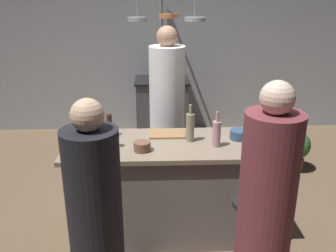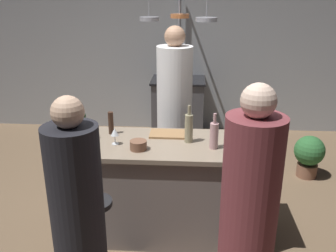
{
  "view_description": "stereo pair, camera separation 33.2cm",
  "coord_description": "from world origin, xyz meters",
  "px_view_note": "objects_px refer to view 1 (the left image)",
  "views": [
    {
      "loc": [
        -0.12,
        -2.97,
        2.16
      ],
      "look_at": [
        0.0,
        0.15,
        1.0
      ],
      "focal_mm": 39.63,
      "sensor_mm": 36.0,
      "label": 1
    },
    {
      "loc": [
        0.21,
        -2.96,
        2.16
      ],
      "look_at": [
        0.0,
        0.15,
        1.0
      ],
      "focal_mm": 39.63,
      "sensor_mm": 36.0,
      "label": 2
    }
  ],
  "objects_px": {
    "cutting_board": "(167,134)",
    "wine_glass_near_left_guest": "(117,135)",
    "bar_stool_right": "(247,236)",
    "wine_bottle_red": "(82,130)",
    "pepper_mill": "(110,125)",
    "wine_bottle_rose": "(217,133)",
    "guest_right": "(265,218)",
    "wine_bottle_white": "(190,127)",
    "guest_left": "(97,231)",
    "stove_range": "(162,108)",
    "bar_stool_left": "(107,239)",
    "potted_plant": "(295,148)",
    "chef": "(167,116)",
    "mixing_bowl_wooden": "(142,146)",
    "wine_glass_by_chef": "(259,131)",
    "mixing_bowl_blue": "(239,135)"
  },
  "relations": [
    {
      "from": "chef",
      "to": "wine_glass_near_left_guest",
      "type": "distance_m",
      "value": 1.08
    },
    {
      "from": "mixing_bowl_blue",
      "to": "guest_left",
      "type": "bearing_deg",
      "value": -136.17
    },
    {
      "from": "stove_range",
      "to": "mixing_bowl_blue",
      "type": "xyz_separation_m",
      "value": [
        0.63,
        -2.38,
        0.49
      ]
    },
    {
      "from": "chef",
      "to": "pepper_mill",
      "type": "distance_m",
      "value": 0.92
    },
    {
      "from": "pepper_mill",
      "to": "wine_bottle_rose",
      "type": "bearing_deg",
      "value": -16.32
    },
    {
      "from": "chef",
      "to": "cutting_board",
      "type": "relative_size",
      "value": 5.65
    },
    {
      "from": "bar_stool_left",
      "to": "pepper_mill",
      "type": "bearing_deg",
      "value": 92.22
    },
    {
      "from": "cutting_board",
      "to": "wine_glass_near_left_guest",
      "type": "height_order",
      "value": "wine_glass_near_left_guest"
    },
    {
      "from": "potted_plant",
      "to": "wine_bottle_red",
      "type": "xyz_separation_m",
      "value": [
        -2.37,
        -1.18,
        0.73
      ]
    },
    {
      "from": "potted_plant",
      "to": "wine_bottle_rose",
      "type": "xyz_separation_m",
      "value": [
        -1.23,
        -1.28,
        0.72
      ]
    },
    {
      "from": "bar_stool_right",
      "to": "wine_glass_near_left_guest",
      "type": "distance_m",
      "value": 1.32
    },
    {
      "from": "bar_stool_right",
      "to": "wine_glass_near_left_guest",
      "type": "bearing_deg",
      "value": 151.27
    },
    {
      "from": "bar_stool_right",
      "to": "wine_bottle_red",
      "type": "bearing_deg",
      "value": 154.53
    },
    {
      "from": "guest_right",
      "to": "mixing_bowl_wooden",
      "type": "bearing_deg",
      "value": 134.52
    },
    {
      "from": "pepper_mill",
      "to": "mixing_bowl_wooden",
      "type": "bearing_deg",
      "value": -48.59
    },
    {
      "from": "mixing_bowl_wooden",
      "to": "wine_bottle_rose",
      "type": "bearing_deg",
      "value": 6.32
    },
    {
      "from": "cutting_board",
      "to": "wine_bottle_red",
      "type": "relative_size",
      "value": 0.99
    },
    {
      "from": "guest_right",
      "to": "cutting_board",
      "type": "distance_m",
      "value": 1.31
    },
    {
      "from": "guest_right",
      "to": "pepper_mill",
      "type": "bearing_deg",
      "value": 133.64
    },
    {
      "from": "guest_left",
      "to": "mixing_bowl_wooden",
      "type": "xyz_separation_m",
      "value": [
        0.27,
        0.85,
        0.2
      ]
    },
    {
      "from": "mixing_bowl_blue",
      "to": "wine_glass_by_chef",
      "type": "bearing_deg",
      "value": -25.07
    },
    {
      "from": "wine_bottle_white",
      "to": "wine_bottle_red",
      "type": "xyz_separation_m",
      "value": [
        -0.93,
        -0.03,
        -0.0
      ]
    },
    {
      "from": "bar_stool_left",
      "to": "potted_plant",
      "type": "height_order",
      "value": "bar_stool_left"
    },
    {
      "from": "wine_bottle_white",
      "to": "wine_glass_by_chef",
      "type": "bearing_deg",
      "value": -4.02
    },
    {
      "from": "wine_bottle_white",
      "to": "guest_left",
      "type": "bearing_deg",
      "value": -123.11
    },
    {
      "from": "bar_stool_left",
      "to": "wine_bottle_white",
      "type": "xyz_separation_m",
      "value": [
        0.68,
        0.65,
        0.66
      ]
    },
    {
      "from": "bar_stool_left",
      "to": "wine_glass_near_left_guest",
      "type": "height_order",
      "value": "wine_glass_near_left_guest"
    },
    {
      "from": "bar_stool_right",
      "to": "wine_bottle_white",
      "type": "bearing_deg",
      "value": 120.92
    },
    {
      "from": "bar_stool_right",
      "to": "guest_right",
      "type": "relative_size",
      "value": 0.4
    },
    {
      "from": "wine_bottle_red",
      "to": "bar_stool_right",
      "type": "bearing_deg",
      "value": -25.47
    },
    {
      "from": "guest_left",
      "to": "stove_range",
      "type": "bearing_deg",
      "value": 81.89
    },
    {
      "from": "bar_stool_right",
      "to": "potted_plant",
      "type": "bearing_deg",
      "value": 59.96
    },
    {
      "from": "bar_stool_left",
      "to": "wine_bottle_rose",
      "type": "xyz_separation_m",
      "value": [
        0.89,
        0.53,
        0.64
      ]
    },
    {
      "from": "mixing_bowl_wooden",
      "to": "wine_glass_by_chef",
      "type": "bearing_deg",
      "value": 8.46
    },
    {
      "from": "bar_stool_right",
      "to": "wine_bottle_red",
      "type": "height_order",
      "value": "wine_bottle_red"
    },
    {
      "from": "wine_bottle_red",
      "to": "guest_left",
      "type": "bearing_deg",
      "value": -76.46
    },
    {
      "from": "wine_glass_near_left_guest",
      "to": "wine_glass_by_chef",
      "type": "height_order",
      "value": "same"
    },
    {
      "from": "wine_bottle_rose",
      "to": "wine_bottle_red",
      "type": "distance_m",
      "value": 1.14
    },
    {
      "from": "guest_left",
      "to": "pepper_mill",
      "type": "distance_m",
      "value": 1.22
    },
    {
      "from": "wine_bottle_red",
      "to": "mixing_bowl_blue",
      "type": "xyz_separation_m",
      "value": [
        1.37,
        0.06,
        -0.09
      ]
    },
    {
      "from": "guest_right",
      "to": "wine_bottle_rose",
      "type": "xyz_separation_m",
      "value": [
        -0.18,
        0.88,
        0.24
      ]
    },
    {
      "from": "wine_glass_by_chef",
      "to": "bar_stool_right",
      "type": "bearing_deg",
      "value": -108.44
    },
    {
      "from": "bar_stool_right",
      "to": "wine_bottle_red",
      "type": "distance_m",
      "value": 1.6
    },
    {
      "from": "wine_glass_near_left_guest",
      "to": "bar_stool_right",
      "type": "bearing_deg",
      "value": -28.73
    },
    {
      "from": "stove_range",
      "to": "potted_plant",
      "type": "bearing_deg",
      "value": -37.67
    },
    {
      "from": "wine_glass_near_left_guest",
      "to": "mixing_bowl_wooden",
      "type": "height_order",
      "value": "wine_glass_near_left_guest"
    },
    {
      "from": "mixing_bowl_blue",
      "to": "cutting_board",
      "type": "bearing_deg",
      "value": 168.99
    },
    {
      "from": "cutting_board",
      "to": "stove_range",
      "type": "bearing_deg",
      "value": 89.8
    },
    {
      "from": "bar_stool_left",
      "to": "wine_bottle_red",
      "type": "height_order",
      "value": "wine_bottle_red"
    },
    {
      "from": "cutting_board",
      "to": "bar_stool_left",
      "type": "bearing_deg",
      "value": -121.05
    }
  ]
}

